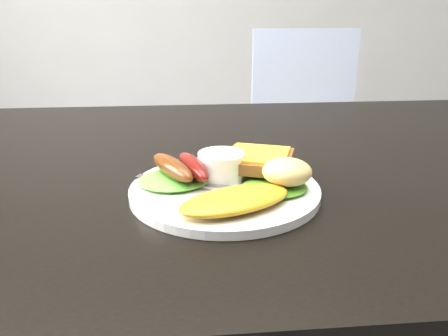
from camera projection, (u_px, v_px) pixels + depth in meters
name	position (u px, v px, depth m)	size (l,w,h in m)	color
dining_table	(262.00, 167.00, 0.70)	(1.20, 0.80, 0.04)	black
dining_chair	(311.00, 165.00, 1.54)	(0.38, 0.38, 0.05)	tan
person	(142.00, 56.00, 1.23)	(0.61, 0.40, 1.69)	navy
plate	(225.00, 190.00, 0.55)	(0.24, 0.24, 0.01)	white
lettuce_left	(174.00, 179.00, 0.56)	(0.09, 0.08, 0.01)	green
lettuce_right	(275.00, 186.00, 0.53)	(0.08, 0.07, 0.01)	#549819
omelette	(235.00, 200.00, 0.48)	(0.14, 0.06, 0.02)	yellow
sausage_a	(172.00, 167.00, 0.55)	(0.02, 0.10, 0.02)	brown
sausage_b	(193.00, 166.00, 0.55)	(0.02, 0.10, 0.02)	maroon
ramekin	(221.00, 166.00, 0.56)	(0.06, 0.06, 0.04)	white
toast_a	(235.00, 163.00, 0.61)	(0.07, 0.07, 0.01)	brown
toast_b	(258.00, 160.00, 0.58)	(0.09, 0.09, 0.01)	brown
potato_salad	(287.00, 172.00, 0.53)	(0.06, 0.06, 0.03)	#CBCE8A
fork	(193.00, 184.00, 0.55)	(0.16, 0.01, 0.00)	#ADAFB7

